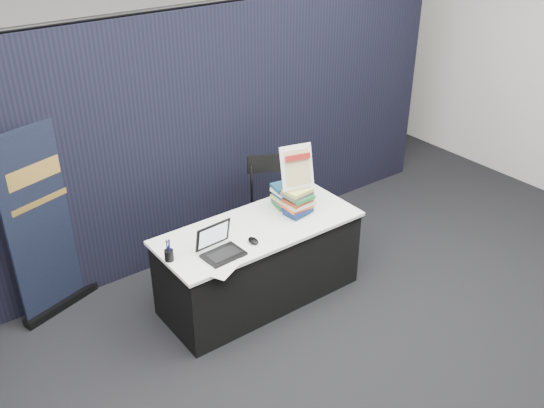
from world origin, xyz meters
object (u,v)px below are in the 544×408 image
(display_table, at_px, (259,262))
(laptop, at_px, (220,247))
(info_sign, at_px, (297,168))
(stacking_chair, at_px, (282,205))
(book_stack_tall, at_px, (298,201))
(book_stack_short, at_px, (287,194))
(pullup_banner, at_px, (46,234))

(display_table, height_order, laptop, laptop)
(info_sign, xyz_separation_m, stacking_chair, (0.17, 0.42, -0.61))
(display_table, relative_size, info_sign, 4.53)
(laptop, xyz_separation_m, book_stack_tall, (0.89, 0.12, 0.07))
(book_stack_short, bearing_deg, pullup_banner, 158.03)
(laptop, xyz_separation_m, stacking_chair, (1.06, 0.57, -0.22))
(display_table, bearing_deg, book_stack_tall, -5.00)
(book_stack_tall, relative_size, info_sign, 0.64)
(info_sign, bearing_deg, book_stack_short, 93.85)
(book_stack_tall, height_order, info_sign, info_sign)
(book_stack_tall, height_order, book_stack_short, book_stack_tall)
(laptop, bearing_deg, display_table, 14.29)
(book_stack_tall, xyz_separation_m, pullup_banner, (-1.91, 0.98, -0.11))
(info_sign, relative_size, stacking_chair, 0.38)
(display_table, xyz_separation_m, laptop, (-0.49, -0.16, 0.43))
(stacking_chair, bearing_deg, book_stack_short, -93.87)
(display_table, bearing_deg, pullup_banner, 147.88)
(laptop, distance_m, book_stack_short, 0.98)
(pullup_banner, relative_size, stacking_chair, 1.63)
(book_stack_short, height_order, info_sign, info_sign)
(stacking_chair, bearing_deg, laptop, -126.82)
(stacking_chair, bearing_deg, display_table, -119.21)
(book_stack_short, distance_m, pullup_banner, 2.10)
(pullup_banner, height_order, stacking_chair, pullup_banner)
(display_table, bearing_deg, book_stack_short, 20.67)
(book_stack_tall, bearing_deg, pullup_banner, 152.80)
(laptop, bearing_deg, info_sign, 6.14)
(laptop, distance_m, info_sign, 0.98)
(display_table, height_order, book_stack_short, book_stack_short)
(book_stack_tall, height_order, stacking_chair, stacking_chair)
(laptop, distance_m, stacking_chair, 1.22)
(book_stack_tall, distance_m, pullup_banner, 2.15)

